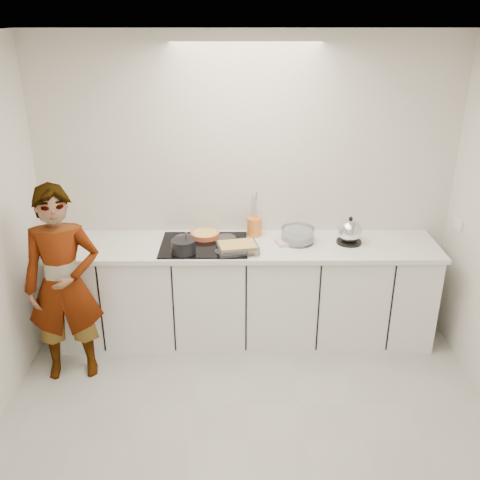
{
  "coord_description": "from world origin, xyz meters",
  "views": [
    {
      "loc": [
        -0.07,
        -2.84,
        2.72
      ],
      "look_at": [
        -0.05,
        1.05,
        1.05
      ],
      "focal_mm": 40.0,
      "sensor_mm": 36.0,
      "label": 1
    }
  ],
  "objects_px": {
    "kettle": "(350,232)",
    "tart_dish": "(205,234)",
    "hob": "(204,245)",
    "baking_dish": "(237,247)",
    "cook": "(64,285)",
    "utensil_crock": "(254,227)",
    "saucepan": "(183,246)",
    "mixing_bowl": "(298,236)"
  },
  "relations": [
    {
      "from": "cook",
      "to": "utensil_crock",
      "type": "bearing_deg",
      "value": 15.7
    },
    {
      "from": "baking_dish",
      "to": "tart_dish",
      "type": "bearing_deg",
      "value": 133.11
    },
    {
      "from": "mixing_bowl",
      "to": "utensil_crock",
      "type": "xyz_separation_m",
      "value": [
        -0.36,
        0.16,
        0.02
      ]
    },
    {
      "from": "baking_dish",
      "to": "mixing_bowl",
      "type": "distance_m",
      "value": 0.55
    },
    {
      "from": "hob",
      "to": "mixing_bowl",
      "type": "relative_size",
      "value": 2.07
    },
    {
      "from": "kettle",
      "to": "tart_dish",
      "type": "bearing_deg",
      "value": 174.81
    },
    {
      "from": "kettle",
      "to": "cook",
      "type": "xyz_separation_m",
      "value": [
        -2.27,
        -0.53,
        -0.22
      ]
    },
    {
      "from": "mixing_bowl",
      "to": "kettle",
      "type": "bearing_deg",
      "value": -2.87
    },
    {
      "from": "baking_dish",
      "to": "cook",
      "type": "height_order",
      "value": "cook"
    },
    {
      "from": "cook",
      "to": "hob",
      "type": "bearing_deg",
      "value": 14.81
    },
    {
      "from": "tart_dish",
      "to": "mixing_bowl",
      "type": "bearing_deg",
      "value": -6.45
    },
    {
      "from": "hob",
      "to": "utensil_crock",
      "type": "xyz_separation_m",
      "value": [
        0.43,
        0.22,
        0.07
      ]
    },
    {
      "from": "tart_dish",
      "to": "mixing_bowl",
      "type": "distance_m",
      "value": 0.8
    },
    {
      "from": "utensil_crock",
      "to": "kettle",
      "type": "bearing_deg",
      "value": -12.61
    },
    {
      "from": "hob",
      "to": "tart_dish",
      "type": "relative_size",
      "value": 2.4
    },
    {
      "from": "mixing_bowl",
      "to": "cook",
      "type": "distance_m",
      "value": 1.93
    },
    {
      "from": "hob",
      "to": "tart_dish",
      "type": "distance_m",
      "value": 0.16
    },
    {
      "from": "tart_dish",
      "to": "kettle",
      "type": "height_order",
      "value": "kettle"
    },
    {
      "from": "mixing_bowl",
      "to": "utensil_crock",
      "type": "relative_size",
      "value": 2.16
    },
    {
      "from": "kettle",
      "to": "utensil_crock",
      "type": "xyz_separation_m",
      "value": [
        -0.8,
        0.18,
        -0.02
      ]
    },
    {
      "from": "saucepan",
      "to": "utensil_crock",
      "type": "relative_size",
      "value": 1.27
    },
    {
      "from": "utensil_crock",
      "to": "saucepan",
      "type": "bearing_deg",
      "value": -145.99
    },
    {
      "from": "tart_dish",
      "to": "kettle",
      "type": "xyz_separation_m",
      "value": [
        1.22,
        -0.11,
        0.06
      ]
    },
    {
      "from": "saucepan",
      "to": "baking_dish",
      "type": "bearing_deg",
      "value": 3.8
    },
    {
      "from": "tart_dish",
      "to": "saucepan",
      "type": "xyz_separation_m",
      "value": [
        -0.16,
        -0.33,
        0.03
      ]
    },
    {
      "from": "mixing_bowl",
      "to": "kettle",
      "type": "height_order",
      "value": "kettle"
    },
    {
      "from": "tart_dish",
      "to": "baking_dish",
      "type": "xyz_separation_m",
      "value": [
        0.28,
        -0.3,
        0.01
      ]
    },
    {
      "from": "saucepan",
      "to": "utensil_crock",
      "type": "xyz_separation_m",
      "value": [
        0.58,
        0.39,
        0.01
      ]
    },
    {
      "from": "hob",
      "to": "tart_dish",
      "type": "xyz_separation_m",
      "value": [
        0.0,
        0.16,
        0.03
      ]
    },
    {
      "from": "hob",
      "to": "cook",
      "type": "relative_size",
      "value": 0.45
    },
    {
      "from": "saucepan",
      "to": "utensil_crock",
      "type": "height_order",
      "value": "saucepan"
    },
    {
      "from": "saucepan",
      "to": "cook",
      "type": "relative_size",
      "value": 0.13
    },
    {
      "from": "baking_dish",
      "to": "cook",
      "type": "relative_size",
      "value": 0.23
    },
    {
      "from": "mixing_bowl",
      "to": "cook",
      "type": "relative_size",
      "value": 0.22
    },
    {
      "from": "saucepan",
      "to": "kettle",
      "type": "relative_size",
      "value": 0.83
    },
    {
      "from": "saucepan",
      "to": "mixing_bowl",
      "type": "relative_size",
      "value": 0.59
    },
    {
      "from": "tart_dish",
      "to": "cook",
      "type": "distance_m",
      "value": 1.24
    },
    {
      "from": "tart_dish",
      "to": "cook",
      "type": "bearing_deg",
      "value": -148.77
    },
    {
      "from": "baking_dish",
      "to": "mixing_bowl",
      "type": "height_order",
      "value": "mixing_bowl"
    },
    {
      "from": "tart_dish",
      "to": "mixing_bowl",
      "type": "xyz_separation_m",
      "value": [
        0.79,
        -0.09,
        0.02
      ]
    },
    {
      "from": "hob",
      "to": "baking_dish",
      "type": "bearing_deg",
      "value": -26.86
    },
    {
      "from": "cook",
      "to": "saucepan",
      "type": "bearing_deg",
      "value": 9.34
    }
  ]
}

